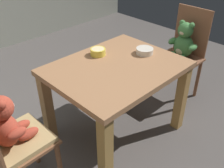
{
  "coord_description": "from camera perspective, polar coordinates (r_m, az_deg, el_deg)",
  "views": [
    {
      "loc": [
        -1.29,
        -1.26,
        1.69
      ],
      "look_at": [
        0.0,
        0.05,
        0.51
      ],
      "focal_mm": 41.39,
      "sensor_mm": 36.0,
      "label": 1
    }
  ],
  "objects": [
    {
      "name": "teddy_chair_near_left",
      "position": [
        1.75,
        -21.46,
        -10.25
      ],
      "size": [
        0.4,
        0.4,
        0.86
      ],
      "rotation": [
        0.0,
        0.0,
        0.03
      ],
      "color": "brown",
      "rests_on": "ground_plane"
    },
    {
      "name": "ground_plane",
      "position": [
        2.49,
        0.82,
        -10.67
      ],
      "size": [
        5.2,
        5.2,
        0.04
      ],
      "color": "#4F4A47"
    },
    {
      "name": "teddy_chair_near_right",
      "position": [
        2.77,
        15.33,
        7.81
      ],
      "size": [
        0.41,
        0.41,
        0.96
      ],
      "rotation": [
        0.0,
        0.0,
        3.14
      ],
      "color": "brown",
      "rests_on": "ground_plane"
    },
    {
      "name": "dining_table",
      "position": [
        2.12,
        0.95,
        1.04
      ],
      "size": [
        1.05,
        0.83,
        0.7
      ],
      "color": "#9A6A46",
      "rests_on": "ground_plane"
    },
    {
      "name": "porridge_bowl_yellow_far_center",
      "position": [
        2.22,
        -3.12,
        7.15
      ],
      "size": [
        0.13,
        0.13,
        0.06
      ],
      "color": "yellow",
      "rests_on": "dining_table"
    },
    {
      "name": "porridge_bowl_cream_near_right",
      "position": [
        2.26,
        7.22,
        7.28
      ],
      "size": [
        0.15,
        0.15,
        0.05
      ],
      "color": "beige",
      "rests_on": "dining_table"
    }
  ]
}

